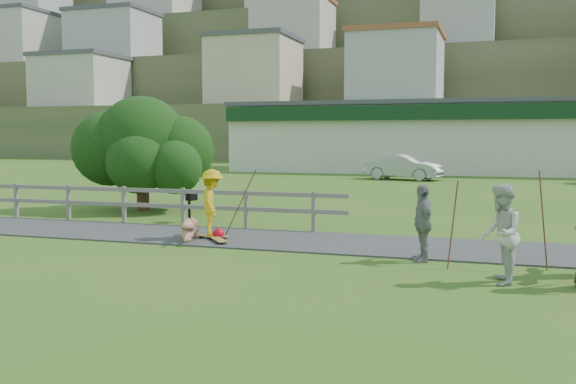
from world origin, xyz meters
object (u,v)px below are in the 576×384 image
spectator_a (501,234)px  bbq (189,208)px  car_silver (404,167)px  skater_fallen (190,229)px  tree (142,161)px  skater_rider (212,207)px  spectator_b (422,223)px

spectator_a → bbq: (-8.97, 5.66, -0.45)m
bbq → car_silver: bearing=100.0°
car_silver → skater_fallen: bearing=-169.6°
car_silver → tree: (-6.60, -18.85, 0.97)m
skater_rider → tree: tree is taller
spectator_a → skater_rider: bearing=-113.7°
spectator_a → bbq: size_ratio=2.00×
skater_rider → tree: 7.32m
skater_fallen → bbq: size_ratio=1.95×
bbq → spectator_a: bearing=-12.7°
car_silver → tree: bearing=175.7°
spectator_b → bbq: size_ratio=1.83×
skater_rider → car_silver: (1.52, 24.05, -0.09)m
skater_fallen → spectator_a: (7.35, -2.51, 0.58)m
spectator_a → spectator_b: (-1.54, 1.64, -0.08)m
spectator_b → bbq: spectator_b is taller
skater_rider → skater_fallen: (-0.43, -0.35, -0.53)m
skater_fallen → spectator_a: spectator_a is taller
spectator_a → car_silver: bearing=-169.9°
skater_rider → tree: bearing=19.3°
spectator_b → car_silver: spectator_b is taller
skater_fallen → tree: tree is taller
skater_rider → skater_fallen: skater_rider is taller
spectator_a → skater_fallen: bearing=-110.1°
spectator_b → tree: tree is taller
skater_fallen → spectator_b: bearing=-28.1°
bbq → skater_rider: bearing=-34.3°
car_silver → tree: tree is taller
skater_rider → spectator_a: size_ratio=0.95×
car_silver → bbq: (-3.57, -21.26, -0.31)m
spectator_a → spectator_b: bearing=-137.9°
skater_rider → spectator_a: 7.49m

